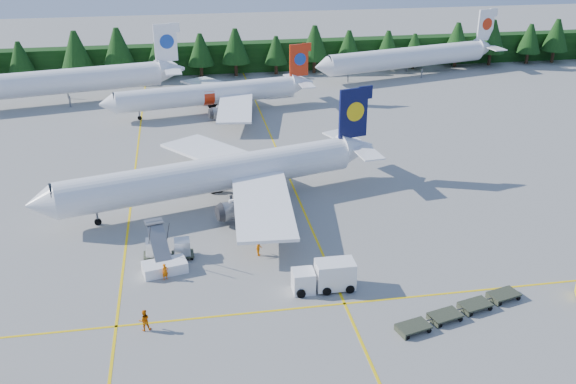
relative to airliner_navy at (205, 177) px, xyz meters
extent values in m
plane|color=gray|center=(5.14, -16.81, -3.61)|extent=(320.00, 320.00, 0.00)
cube|color=yellow|center=(-8.86, 3.19, -3.60)|extent=(0.25, 120.00, 0.01)
cube|color=yellow|center=(11.14, 3.19, -3.60)|extent=(0.25, 120.00, 0.01)
cube|color=yellow|center=(5.14, -22.81, -3.60)|extent=(80.00, 0.25, 0.01)
cube|color=black|center=(5.14, 65.19, -0.61)|extent=(220.00, 4.00, 6.00)
cylinder|color=white|center=(0.65, 0.17, 0.08)|extent=(34.78, 12.77, 4.10)
cone|color=white|center=(-17.61, -4.59, 0.08)|extent=(3.81, 4.69, 4.10)
cube|color=#070C37|center=(19.01, 4.96, 5.21)|extent=(3.86, 1.33, 6.36)
cube|color=white|center=(1.43, 9.38, -0.53)|extent=(13.47, 16.27, 1.16)
cylinder|color=slate|center=(0.14, 6.19, -1.97)|extent=(3.92, 2.96, 2.15)
cube|color=white|center=(5.83, -7.49, -0.53)|extent=(7.05, 15.72, 1.16)
cylinder|color=slate|center=(3.15, -5.33, -1.97)|extent=(3.92, 2.96, 2.15)
cylinder|color=slate|center=(-12.17, -3.17, -2.74)|extent=(0.25, 0.25, 1.74)
cylinder|color=white|center=(2.32, 36.68, -0.38)|extent=(30.62, 9.14, 3.59)
cone|color=white|center=(-13.89, 33.64, -0.38)|extent=(3.13, 3.99, 3.59)
cube|color=red|center=(18.62, 39.74, 4.10)|extent=(3.41, 0.94, 5.56)
cube|color=white|center=(3.56, 44.67, -0.92)|extent=(11.16, 14.38, 1.02)
cylinder|color=slate|center=(2.24, 41.96, -2.17)|extent=(3.34, 2.41, 1.88)
cube|color=white|center=(6.37, 29.69, -0.92)|extent=(7.06, 14.02, 1.02)
cylinder|color=slate|center=(4.16, 31.74, -2.17)|extent=(3.34, 2.41, 1.88)
cylinder|color=slate|center=(-9.06, 34.55, -2.85)|extent=(0.22, 0.22, 1.52)
cylinder|color=white|center=(-24.02, 46.36, 0.33)|extent=(37.30, 11.58, 4.37)
cube|color=white|center=(-4.20, 50.33, 5.79)|extent=(4.15, 1.19, 6.78)
cylinder|color=white|center=(43.99, 55.19, 0.16)|extent=(35.54, 12.71, 4.19)
cone|color=white|center=(25.31, 50.51, 0.16)|extent=(3.86, 4.77, 4.19)
cube|color=white|center=(62.78, 59.90, 5.39)|extent=(3.95, 1.32, 6.49)
cylinder|color=slate|center=(30.88, 51.90, -2.77)|extent=(0.25, 0.25, 1.67)
cube|color=white|center=(-4.77, -14.61, -3.06)|extent=(4.56, 3.05, 1.10)
cube|color=slate|center=(-5.20, -12.66, -1.32)|extent=(2.42, 4.23, 2.96)
cube|color=slate|center=(-5.63, -10.72, 0.03)|extent=(2.01, 1.56, 0.12)
cube|color=white|center=(7.88, -20.12, -2.56)|extent=(2.00, 2.00, 2.09)
cube|color=black|center=(7.88, -20.12, -2.06)|extent=(1.70, 1.90, 0.90)
cube|color=white|center=(10.87, -20.13, -2.11)|extent=(3.59, 2.20, 2.59)
cube|color=#373C2C|center=(15.83, -27.70, -3.10)|extent=(3.07, 2.34, 0.16)
cube|color=#373C2C|center=(19.08, -26.62, -3.10)|extent=(3.07, 2.34, 0.16)
cube|color=#373C2C|center=(22.33, -25.55, -3.10)|extent=(3.07, 2.34, 0.16)
cube|color=#373C2C|center=(25.58, -24.47, -3.10)|extent=(3.07, 2.34, 0.16)
cube|color=#373C2C|center=(-5.79, -11.68, -3.21)|extent=(2.25, 1.76, 0.14)
cube|color=silver|center=(-5.79, -11.68, -2.36)|extent=(1.59, 1.54, 1.55)
cube|color=#373C2C|center=(-2.99, -12.09, -3.21)|extent=(2.25, 1.76, 0.14)
cube|color=silver|center=(-2.99, -12.09, -2.36)|extent=(1.59, 1.54, 1.55)
imported|color=#FF6A05|center=(-4.71, -15.96, -2.77)|extent=(0.73, 0.65, 1.68)
imported|color=#DC6604|center=(-6.38, -23.73, -2.63)|extent=(1.05, 0.88, 1.96)
imported|color=#D96304|center=(4.68, -12.98, -2.70)|extent=(0.81, 0.90, 1.82)
camera|label=1|loc=(-2.01, -69.49, 29.35)|focal=40.00mm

